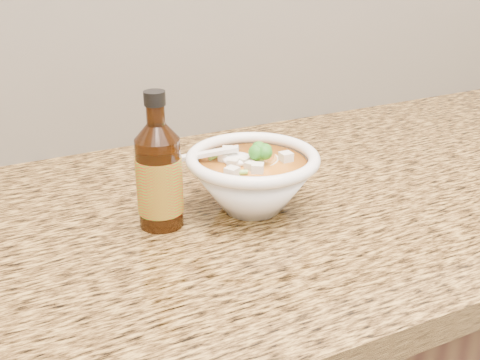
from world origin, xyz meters
name	(u,v)px	position (x,y,z in m)	size (l,w,h in m)	color
counter_slab	(276,207)	(0.00, 1.68, 0.88)	(4.00, 0.68, 0.04)	#A8813D
soup_bowl	(253,180)	(-0.05, 1.65, 0.94)	(0.20, 0.19, 0.10)	white
hot_sauce_bottle	(159,177)	(-0.19, 1.66, 0.97)	(0.08, 0.08, 0.19)	#321706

